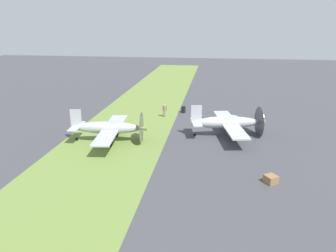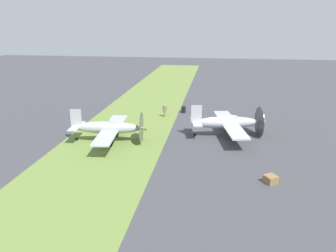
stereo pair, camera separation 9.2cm
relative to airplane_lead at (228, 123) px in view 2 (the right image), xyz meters
name	(u,v)px [view 2 (the right image)]	position (x,y,z in m)	size (l,w,h in m)	color
ground_plane	(220,135)	(-0.09, -0.81, -1.56)	(160.00, 160.00, 0.00)	#424247
grass_verge	(124,130)	(-0.09, -12.03, -1.56)	(120.00, 11.00, 0.01)	olive
airplane_lead	(228,123)	(0.00, 0.00, 0.00)	(10.56, 8.42, 3.74)	#B2B7BC
airplane_wingman	(109,128)	(3.61, -12.56, -0.03)	(10.30, 8.16, 3.66)	#B2B7BC
ground_crew_chief	(165,110)	(-6.51, -8.13, -0.65)	(0.38, 0.62, 1.73)	#847A5B
fuel_drum	(184,110)	(-8.97, -5.83, -1.11)	(0.60, 0.60, 0.90)	black
supply_crate	(271,179)	(10.94, 3.18, -1.24)	(0.90, 0.90, 0.64)	olive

